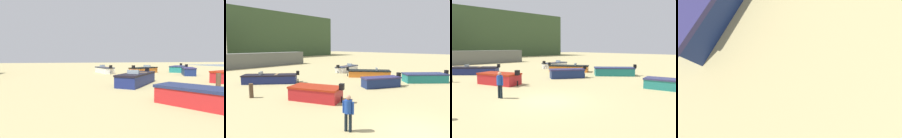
# 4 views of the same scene
# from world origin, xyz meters

# --- Properties ---
(ground_plane) EXTENTS (160.00, 160.00, 0.00)m
(ground_plane) POSITION_xyz_m (0.00, 0.00, 0.00)
(ground_plane) COLOR tan
(harbor_pier) EXTENTS (19.95, 2.40, 2.40)m
(harbor_pier) POSITION_xyz_m (5.77, 30.00, 1.20)
(harbor_pier) COLOR #61645C
(harbor_pier) RESTS_ON ground
(boat_orange_2) EXTENTS (4.20, 4.92, 1.12)m
(boat_orange_2) POSITION_xyz_m (11.02, 9.86, 0.41)
(boat_orange_2) COLOR orange
(boat_orange_2) RESTS_ON ground
(boat_red_3) EXTENTS (2.86, 3.85, 1.26)m
(boat_red_3) POSITION_xyz_m (0.44, 7.16, 0.48)
(boat_red_3) COLOR #B31E24
(boat_red_3) RESTS_ON ground
(boat_teal_4) EXTENTS (4.15, 4.18, 1.21)m
(boat_teal_4) POSITION_xyz_m (12.11, 3.91, 0.45)
(boat_teal_4) COLOR #1D7473
(boat_teal_4) RESTS_ON ground
(boat_navy_5) EXTENTS (3.61, 2.84, 1.23)m
(boat_navy_5) POSITION_xyz_m (7.09, 6.00, 0.46)
(boat_navy_5) COLOR navy
(boat_navy_5) RESTS_ON ground
(boat_white_6) EXTENTS (4.62, 1.86, 1.13)m
(boat_white_6) POSITION_xyz_m (12.83, 14.80, 0.42)
(boat_white_6) COLOR white
(boat_white_6) RESTS_ON ground
(boat_navy_7) EXTENTS (4.81, 4.52, 1.18)m
(boat_navy_7) POSITION_xyz_m (1.24, 14.92, 0.44)
(boat_navy_7) COLOR navy
(boat_navy_7) RESTS_ON ground
(mooring_post_near_water) EXTENTS (0.28, 0.28, 1.03)m
(mooring_post_near_water) POSITION_xyz_m (-2.30, 10.98, 0.51)
(mooring_post_near_water) COLOR #4D3A2A
(mooring_post_near_water) RESTS_ON ground
(beach_walker_distant) EXTENTS (0.42, 0.53, 1.62)m
(beach_walker_distant) POSITION_xyz_m (-1.75, 2.51, 0.95)
(beach_walker_distant) COLOR black
(beach_walker_distant) RESTS_ON ground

